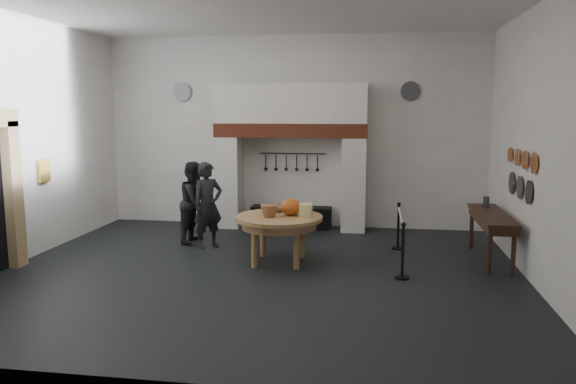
% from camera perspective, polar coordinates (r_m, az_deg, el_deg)
% --- Properties ---
extents(floor, '(9.00, 8.00, 0.02)m').
position_cam_1_polar(floor, '(9.85, -2.96, -8.13)').
color(floor, black).
rests_on(floor, ground).
extents(ceiling, '(9.00, 8.00, 0.02)m').
position_cam_1_polar(ceiling, '(9.58, -3.18, 18.61)').
color(ceiling, silver).
rests_on(ceiling, wall_back).
extents(wall_back, '(9.00, 0.02, 4.50)m').
position_cam_1_polar(wall_back, '(13.38, 0.51, 6.10)').
color(wall_back, white).
rests_on(wall_back, floor).
extents(wall_front, '(9.00, 0.02, 4.50)m').
position_cam_1_polar(wall_front, '(5.61, -11.58, 2.47)').
color(wall_front, white).
rests_on(wall_front, floor).
extents(wall_left, '(0.02, 8.00, 4.50)m').
position_cam_1_polar(wall_left, '(11.28, -26.12, 4.76)').
color(wall_left, white).
rests_on(wall_left, floor).
extents(wall_right, '(0.02, 8.00, 4.50)m').
position_cam_1_polar(wall_right, '(9.59, 24.35, 4.35)').
color(wall_right, white).
rests_on(wall_right, floor).
extents(chimney_pier_left, '(0.55, 0.70, 2.15)m').
position_cam_1_polar(chimney_pier_left, '(13.44, -5.95, 1.03)').
color(chimney_pier_left, silver).
rests_on(chimney_pier_left, floor).
extents(chimney_pier_right, '(0.55, 0.70, 2.15)m').
position_cam_1_polar(chimney_pier_right, '(13.01, 6.72, 0.77)').
color(chimney_pier_right, silver).
rests_on(chimney_pier_right, floor).
extents(hearth_brick_band, '(3.50, 0.72, 0.32)m').
position_cam_1_polar(hearth_brick_band, '(13.04, 0.28, 6.30)').
color(hearth_brick_band, '#9E442B').
rests_on(hearth_brick_band, chimney_pier_left).
extents(chimney_hood, '(3.50, 0.70, 0.90)m').
position_cam_1_polar(chimney_hood, '(13.03, 0.29, 8.98)').
color(chimney_hood, silver).
rests_on(chimney_hood, hearth_brick_band).
extents(iron_range, '(1.90, 0.45, 0.50)m').
position_cam_1_polar(iron_range, '(13.35, 0.32, -2.56)').
color(iron_range, black).
rests_on(iron_range, floor).
extents(utensil_rail, '(1.60, 0.02, 0.02)m').
position_cam_1_polar(utensil_rail, '(13.34, 0.46, 3.94)').
color(utensil_rail, black).
rests_on(utensil_rail, wall_back).
extents(door_jamb_far, '(0.22, 0.30, 2.60)m').
position_cam_1_polar(door_jamb_far, '(11.06, -26.17, -0.26)').
color(door_jamb_far, tan).
rests_on(door_jamb_far, floor).
extents(wall_plaque, '(0.05, 0.34, 0.44)m').
position_cam_1_polar(wall_plaque, '(11.97, -23.53, 1.97)').
color(wall_plaque, gold).
rests_on(wall_plaque, wall_left).
extents(work_table, '(1.72, 1.72, 0.07)m').
position_cam_1_polar(work_table, '(10.24, -0.93, -2.63)').
color(work_table, '#AB8250').
rests_on(work_table, floor).
extents(pumpkin, '(0.36, 0.36, 0.31)m').
position_cam_1_polar(pumpkin, '(10.27, 0.26, -1.52)').
color(pumpkin, orange).
rests_on(pumpkin, work_table).
extents(cheese_block_big, '(0.22, 0.22, 0.24)m').
position_cam_1_polar(cheese_block_big, '(10.08, 1.82, -1.91)').
color(cheese_block_big, '#E2DB87').
rests_on(cheese_block_big, work_table).
extents(cheese_block_small, '(0.18, 0.18, 0.20)m').
position_cam_1_polar(cheese_block_small, '(10.38, 1.91, -1.72)').
color(cheese_block_small, '#FFDE98').
rests_on(cheese_block_small, work_table).
extents(wicker_basket, '(0.34, 0.34, 0.22)m').
position_cam_1_polar(wicker_basket, '(10.09, -1.92, -1.96)').
color(wicker_basket, '#A1633B').
rests_on(wicker_basket, work_table).
extents(bread_loaf, '(0.31, 0.18, 0.13)m').
position_cam_1_polar(bread_loaf, '(10.57, -1.14, -1.72)').
color(bread_loaf, olive).
rests_on(bread_loaf, work_table).
extents(visitor_near, '(0.75, 0.74, 1.75)m').
position_cam_1_polar(visitor_near, '(11.47, -8.14, -1.33)').
color(visitor_near, black).
rests_on(visitor_near, floor).
extents(visitor_far, '(0.77, 0.93, 1.71)m').
position_cam_1_polar(visitor_far, '(11.97, -9.41, -1.02)').
color(visitor_far, black).
rests_on(visitor_far, floor).
extents(side_table, '(0.55, 2.20, 0.06)m').
position_cam_1_polar(side_table, '(11.00, 20.01, -2.21)').
color(side_table, '#3C2115').
rests_on(side_table, floor).
extents(pewter_jug, '(0.12, 0.12, 0.22)m').
position_cam_1_polar(pewter_jug, '(11.56, 19.49, -0.98)').
color(pewter_jug, '#444448').
rests_on(pewter_jug, side_table).
extents(copper_pan_a, '(0.03, 0.34, 0.34)m').
position_cam_1_polar(copper_pan_a, '(9.79, 23.71, 2.70)').
color(copper_pan_a, '#C6662D').
rests_on(copper_pan_a, wall_right).
extents(copper_pan_b, '(0.03, 0.32, 0.32)m').
position_cam_1_polar(copper_pan_b, '(10.32, 22.95, 3.01)').
color(copper_pan_b, '#C6662D').
rests_on(copper_pan_b, wall_right).
extents(copper_pan_c, '(0.03, 0.30, 0.30)m').
position_cam_1_polar(copper_pan_c, '(10.85, 22.25, 3.29)').
color(copper_pan_c, '#C6662D').
rests_on(copper_pan_c, wall_right).
extents(copper_pan_d, '(0.03, 0.28, 0.28)m').
position_cam_1_polar(copper_pan_d, '(11.39, 21.63, 3.55)').
color(copper_pan_d, '#C6662D').
rests_on(copper_pan_d, wall_right).
extents(pewter_plate_left, '(0.03, 0.40, 0.40)m').
position_cam_1_polar(pewter_plate_left, '(10.04, 23.25, -0.02)').
color(pewter_plate_left, '#4C4C51').
rests_on(pewter_plate_left, wall_right).
extents(pewter_plate_mid, '(0.03, 0.40, 0.40)m').
position_cam_1_polar(pewter_plate_mid, '(10.62, 22.47, 0.46)').
color(pewter_plate_mid, '#4C4C51').
rests_on(pewter_plate_mid, wall_right).
extents(pewter_plate_right, '(0.03, 0.40, 0.40)m').
position_cam_1_polar(pewter_plate_right, '(11.20, 21.76, 0.89)').
color(pewter_plate_right, '#4C4C51').
rests_on(pewter_plate_right, wall_right).
extents(pewter_plate_back_left, '(0.44, 0.03, 0.44)m').
position_cam_1_polar(pewter_plate_back_left, '(13.99, -10.68, 9.95)').
color(pewter_plate_back_left, '#4C4C51').
rests_on(pewter_plate_back_left, wall_back).
extents(pewter_plate_back_right, '(0.44, 0.03, 0.44)m').
position_cam_1_polar(pewter_plate_back_right, '(13.21, 12.33, 9.99)').
color(pewter_plate_back_right, '#4C4C51').
rests_on(pewter_plate_back_right, wall_back).
extents(barrier_post_near, '(0.05, 0.05, 0.90)m').
position_cam_1_polar(barrier_post_near, '(9.56, 11.57, -6.02)').
color(barrier_post_near, black).
rests_on(barrier_post_near, floor).
extents(barrier_post_far, '(0.05, 0.05, 0.90)m').
position_cam_1_polar(barrier_post_far, '(11.50, 11.14, -3.53)').
color(barrier_post_far, black).
rests_on(barrier_post_far, floor).
extents(barrier_rope, '(0.04, 2.00, 0.04)m').
position_cam_1_polar(barrier_rope, '(10.44, 11.40, -2.52)').
color(barrier_rope, silver).
rests_on(barrier_rope, barrier_post_near).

